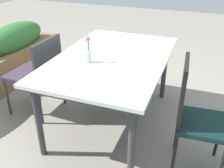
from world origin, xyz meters
name	(u,v)px	position (x,y,z in m)	size (l,w,h in m)	color
ground_plane	(108,118)	(0.00, 0.00, 0.00)	(12.00, 12.00, 0.00)	gray
dining_table	(112,63)	(-0.04, -0.06, 0.72)	(1.63, 1.06, 0.78)	silver
chair_near_left	(193,112)	(-0.41, -0.90, 0.56)	(0.44, 0.44, 1.00)	black
chair_far_side	(38,70)	(-0.12, 0.78, 0.53)	(0.52, 0.52, 0.90)	#392A3C
flower_vase	(88,52)	(-0.24, 0.10, 0.89)	(0.06, 0.06, 0.26)	silver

